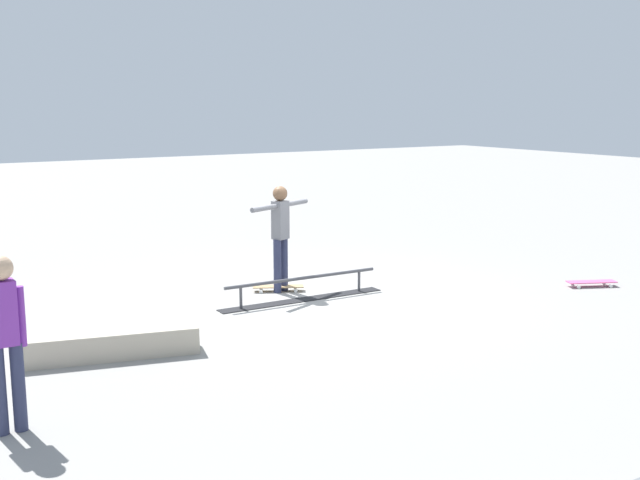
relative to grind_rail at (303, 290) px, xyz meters
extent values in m
plane|color=gray|center=(-0.34, -0.03, -0.16)|extent=(60.00, 60.00, 0.00)
cube|color=black|center=(0.00, 0.00, -0.15)|extent=(2.72, 0.28, 0.01)
cylinder|color=#47474C|center=(-1.02, 0.02, 0.01)|extent=(0.04, 0.04, 0.34)
cylinder|color=#47474C|center=(1.02, -0.02, 0.01)|extent=(0.04, 0.04, 0.34)
cylinder|color=#47474C|center=(0.00, 0.00, 0.18)|extent=(2.56, 0.09, 0.05)
cube|color=#B2A893|center=(3.28, 1.07, 0.00)|extent=(2.12, 0.96, 0.32)
cylinder|color=#2D3351|center=(0.09, -0.61, 0.27)|extent=(0.16, 0.16, 0.84)
cylinder|color=#2D3351|center=(-0.06, -0.68, 0.27)|extent=(0.16, 0.16, 0.84)
cube|color=slate|center=(0.02, -0.65, 0.99)|extent=(0.28, 0.26, 0.60)
sphere|color=brown|center=(0.02, -0.65, 1.40)|extent=(0.23, 0.23, 0.23)
cylinder|color=slate|center=(0.38, -0.49, 1.21)|extent=(0.55, 0.29, 0.08)
cylinder|color=slate|center=(-0.34, -0.80, 1.21)|extent=(0.55, 0.29, 0.08)
cube|color=tan|center=(0.05, -0.68, -0.08)|extent=(0.80, 0.55, 0.02)
cylinder|color=white|center=(0.34, -0.70, -0.13)|extent=(0.06, 0.05, 0.05)
cylinder|color=white|center=(0.23, -0.91, -0.13)|extent=(0.06, 0.05, 0.05)
cylinder|color=white|center=(-0.14, -0.45, -0.13)|extent=(0.06, 0.05, 0.05)
cylinder|color=white|center=(-0.25, -0.65, -0.13)|extent=(0.06, 0.05, 0.05)
cylinder|color=#2D3351|center=(4.58, 2.70, 0.26)|extent=(0.12, 0.12, 0.83)
cube|color=purple|center=(4.66, 2.70, 0.96)|extent=(0.22, 0.19, 0.59)
sphere|color=tan|center=(4.66, 2.70, 1.37)|extent=(0.22, 0.22, 0.22)
cylinder|color=purple|center=(4.52, 2.70, 0.91)|extent=(0.08, 0.08, 0.55)
cube|color=#E05993|center=(-4.43, 1.72, -0.08)|extent=(0.81, 0.51, 0.02)
cylinder|color=white|center=(-4.13, 1.71, -0.13)|extent=(0.06, 0.05, 0.05)
cylinder|color=white|center=(-4.23, 1.50, -0.13)|extent=(0.06, 0.05, 0.05)
cylinder|color=white|center=(-4.63, 1.94, -0.13)|extent=(0.06, 0.05, 0.05)
cylinder|color=white|center=(-4.72, 1.73, -0.13)|extent=(0.06, 0.05, 0.05)
camera|label=1|loc=(5.78, 9.83, 2.81)|focal=43.64mm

